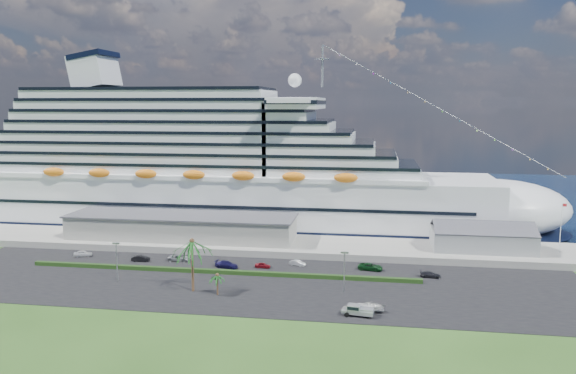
% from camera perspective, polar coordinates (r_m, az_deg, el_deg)
% --- Properties ---
extents(ground, '(420.00, 420.00, 0.00)m').
position_cam_1_polar(ground, '(109.80, -5.22, -11.47)').
color(ground, '#2A4D19').
rests_on(ground, ground).
extents(asphalt_lot, '(140.00, 38.00, 0.12)m').
position_cam_1_polar(asphalt_lot, '(119.89, -3.94, -9.68)').
color(asphalt_lot, black).
rests_on(asphalt_lot, ground).
extents(wharf, '(240.00, 20.00, 1.80)m').
position_cam_1_polar(wharf, '(146.94, -1.44, -5.88)').
color(wharf, gray).
rests_on(wharf, ground).
extents(water, '(420.00, 160.00, 0.02)m').
position_cam_1_polar(water, '(234.44, 2.47, -0.66)').
color(water, black).
rests_on(water, ground).
extents(cruise_ship, '(191.00, 38.00, 54.00)m').
position_cam_1_polar(cruise_ship, '(171.87, -7.11, 1.53)').
color(cruise_ship, silver).
rests_on(cruise_ship, ground).
extents(terminal_building, '(61.00, 15.00, 6.30)m').
position_cam_1_polar(terminal_building, '(152.32, -10.76, -3.93)').
color(terminal_building, gray).
rests_on(terminal_building, wharf).
extents(port_shed, '(24.00, 12.31, 7.37)m').
position_cam_1_polar(port_shed, '(146.32, 19.11, -5.01)').
color(port_shed, gray).
rests_on(port_shed, wharf).
extents(flagpole, '(1.08, 0.16, 12.00)m').
position_cam_1_polar(flagpole, '(149.84, 25.99, -3.58)').
color(flagpole, silver).
rests_on(flagpole, wharf).
extents(hedge, '(88.00, 1.10, 0.90)m').
position_cam_1_polar(hedge, '(126.26, -7.02, -8.53)').
color(hedge, black).
rests_on(hedge, asphalt_lot).
extents(lamp_post_left, '(1.60, 0.35, 8.27)m').
position_cam_1_polar(lamp_post_left, '(124.72, -17.02, -6.78)').
color(lamp_post_left, gray).
rests_on(lamp_post_left, asphalt_lot).
extents(lamp_post_right, '(1.60, 0.35, 8.27)m').
position_cam_1_polar(lamp_post_right, '(112.84, 5.75, -8.06)').
color(lamp_post_right, gray).
rests_on(lamp_post_right, asphalt_lot).
extents(palm_tall, '(8.82, 8.82, 11.13)m').
position_cam_1_polar(palm_tall, '(113.47, -9.73, -6.03)').
color(palm_tall, '#47301E').
rests_on(palm_tall, ground).
extents(palm_short, '(3.53, 3.53, 4.56)m').
position_cam_1_polar(palm_short, '(112.03, -7.20, -9.11)').
color(palm_short, '#47301E').
rests_on(palm_short, ground).
extents(parked_car_0, '(4.70, 2.90, 1.49)m').
position_cam_1_polar(parked_car_0, '(147.59, -20.10, -6.36)').
color(parked_car_0, silver).
rests_on(parked_car_0, asphalt_lot).
extents(parked_car_1, '(4.40, 1.96, 1.40)m').
position_cam_1_polar(parked_car_1, '(139.11, -14.74, -7.03)').
color(parked_car_1, black).
rests_on(parked_car_1, asphalt_lot).
extents(parked_car_2, '(5.34, 2.54, 1.47)m').
position_cam_1_polar(parked_car_2, '(137.40, -11.00, -7.09)').
color(parked_car_2, gray).
rests_on(parked_car_2, asphalt_lot).
extents(parked_car_3, '(5.81, 3.45, 1.58)m').
position_cam_1_polar(parked_car_3, '(130.25, -6.26, -7.83)').
color(parked_car_3, '#151242').
rests_on(parked_car_3, asphalt_lot).
extents(parked_car_4, '(3.66, 1.59, 1.23)m').
position_cam_1_polar(parked_car_4, '(129.59, -2.58, -7.95)').
color(parked_car_4, maroon).
rests_on(parked_car_4, asphalt_lot).
extents(parked_car_5, '(4.05, 2.67, 1.26)m').
position_cam_1_polar(parked_car_5, '(131.19, 0.97, -7.73)').
color(parked_car_5, '#B0B4B8').
rests_on(parked_car_5, asphalt_lot).
extents(parked_car_6, '(5.94, 3.50, 1.55)m').
position_cam_1_polar(parked_car_6, '(129.13, 8.37, -8.02)').
color(parked_car_6, '#0E3816').
rests_on(parked_car_6, asphalt_lot).
extents(parked_car_7, '(4.56, 2.35, 1.26)m').
position_cam_1_polar(parked_car_7, '(126.46, 14.26, -8.62)').
color(parked_car_7, black).
rests_on(parked_car_7, asphalt_lot).
extents(pickup_truck, '(5.88, 2.89, 1.98)m').
position_cam_1_polar(pickup_truck, '(102.42, 7.06, -12.28)').
color(pickup_truck, black).
rests_on(pickup_truck, asphalt_lot).
extents(boat_trailer, '(5.88, 3.89, 1.68)m').
position_cam_1_polar(boat_trailer, '(104.43, 8.41, -11.88)').
color(boat_trailer, gray).
rests_on(boat_trailer, asphalt_lot).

